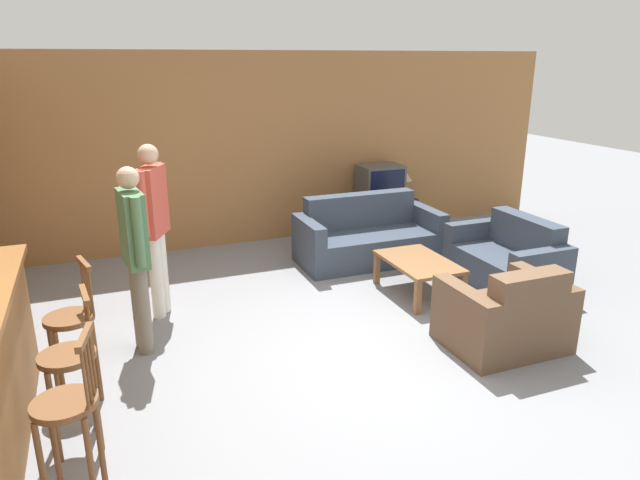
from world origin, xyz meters
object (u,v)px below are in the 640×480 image
(loveseat_right, at_px, (507,261))
(person_by_window, at_px, (154,221))
(person_by_counter, at_px, (135,250))
(bar_chair_far, at_px, (73,329))
(tv, at_px, (380,182))
(table_lamp, at_px, (402,174))
(armchair_near, at_px, (506,317))
(coffee_table, at_px, (419,265))
(bar_chair_mid, at_px, (71,369))
(bar_chair_near, at_px, (69,418))
(couch_far, at_px, (368,238))
(tv_unit, at_px, (379,216))

(loveseat_right, bearing_deg, person_by_window, 170.38)
(person_by_window, xyz_separation_m, person_by_counter, (-0.24, -0.70, -0.05))
(bar_chair_far, relative_size, tv, 1.79)
(loveseat_right, bearing_deg, bar_chair_far, -171.64)
(person_by_counter, bearing_deg, table_lamp, 31.40)
(armchair_near, distance_m, person_by_window, 3.43)
(loveseat_right, xyz_separation_m, person_by_counter, (-4.03, -0.06, 0.65))
(table_lamp, bearing_deg, tv, -179.52)
(armchair_near, relative_size, coffee_table, 1.03)
(loveseat_right, relative_size, coffee_table, 1.35)
(bar_chair_mid, bearing_deg, person_by_counter, 66.57)
(bar_chair_near, relative_size, tv, 1.79)
(couch_far, distance_m, coffee_table, 1.23)
(bar_chair_mid, xyz_separation_m, coffee_table, (3.46, 1.40, -0.23))
(armchair_near, relative_size, person_by_counter, 0.61)
(person_by_window, bearing_deg, bar_chair_mid, -111.71)
(bar_chair_mid, xyz_separation_m, person_by_counter, (0.53, 1.22, 0.37))
(table_lamp, bearing_deg, couch_far, -136.16)
(bar_chair_mid, height_order, table_lamp, bar_chair_mid)
(bar_chair_mid, distance_m, loveseat_right, 4.74)
(bar_chair_near, relative_size, armchair_near, 1.07)
(couch_far, bearing_deg, person_by_window, -165.09)
(tv, xyz_separation_m, table_lamp, (0.36, 0.00, 0.09))
(bar_chair_mid, distance_m, person_by_window, 2.11)
(bar_chair_mid, bearing_deg, tv_unit, 41.39)
(bar_chair_far, relative_size, coffee_table, 1.10)
(loveseat_right, bearing_deg, couch_far, 129.31)
(bar_chair_near, bearing_deg, coffee_table, 29.73)
(bar_chair_far, height_order, loveseat_right, bar_chair_far)
(couch_far, xyz_separation_m, person_by_window, (-2.68, -0.71, 0.70))
(person_by_window, bearing_deg, table_lamp, 24.77)
(armchair_near, height_order, table_lamp, table_lamp)
(couch_far, xyz_separation_m, table_lamp, (1.05, 1.01, 0.57))
(loveseat_right, bearing_deg, bar_chair_mid, -164.35)
(bar_chair_far, height_order, coffee_table, bar_chair_far)
(bar_chair_mid, distance_m, coffee_table, 3.74)
(coffee_table, height_order, tv_unit, tv_unit)
(loveseat_right, relative_size, table_lamp, 2.92)
(tv_unit, bearing_deg, tv, -90.00)
(bar_chair_near, xyz_separation_m, bar_chair_far, (-0.00, 1.18, 0.00))
(bar_chair_mid, distance_m, person_by_counter, 1.38)
(couch_far, height_order, tv_unit, couch_far)
(bar_chair_mid, height_order, loveseat_right, bar_chair_mid)
(table_lamp, bearing_deg, person_by_counter, -148.60)
(couch_far, relative_size, person_by_counter, 1.10)
(bar_chair_near, xyz_separation_m, tv_unit, (4.13, 4.21, -0.32))
(tv, bearing_deg, bar_chair_mid, -138.64)
(coffee_table, relative_size, tv, 1.62)
(coffee_table, distance_m, table_lamp, 2.52)
(coffee_table, bearing_deg, armchair_near, -85.91)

